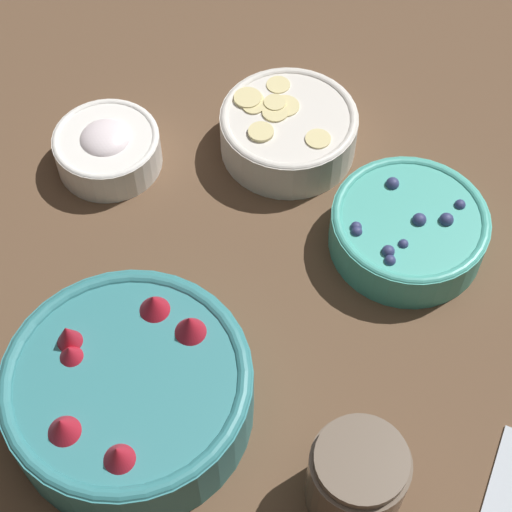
# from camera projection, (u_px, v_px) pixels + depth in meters

# --- Properties ---
(ground_plane) EXTENTS (4.00, 4.00, 0.00)m
(ground_plane) POSITION_uv_depth(u_px,v_px,m) (250.00, 341.00, 0.85)
(ground_plane) COLOR brown
(bowl_strawberries) EXTENTS (0.23, 0.23, 0.09)m
(bowl_strawberries) POSITION_uv_depth(u_px,v_px,m) (129.00, 389.00, 0.78)
(bowl_strawberries) COLOR teal
(bowl_strawberries) RESTS_ON ground_plane
(bowl_blueberries) EXTENTS (0.16, 0.16, 0.06)m
(bowl_blueberries) POSITION_uv_depth(u_px,v_px,m) (409.00, 228.00, 0.89)
(bowl_blueberries) COLOR #47AD9E
(bowl_blueberries) RESTS_ON ground_plane
(bowl_bananas) EXTENTS (0.16, 0.16, 0.06)m
(bowl_bananas) POSITION_uv_depth(u_px,v_px,m) (288.00, 129.00, 0.97)
(bowl_bananas) COLOR silver
(bowl_bananas) RESTS_ON ground_plane
(bowl_cream) EXTENTS (0.12, 0.12, 0.05)m
(bowl_cream) POSITION_uv_depth(u_px,v_px,m) (107.00, 147.00, 0.96)
(bowl_cream) COLOR white
(bowl_cream) RESTS_ON ground_plane
(jar_chocolate) EXTENTS (0.09, 0.09, 0.09)m
(jar_chocolate) POSITION_uv_depth(u_px,v_px,m) (356.00, 479.00, 0.73)
(jar_chocolate) COLOR brown
(jar_chocolate) RESTS_ON ground_plane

